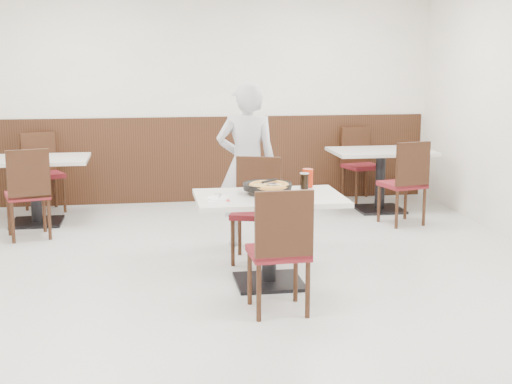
{
  "coord_description": "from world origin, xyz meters",
  "views": [
    {
      "loc": [
        -0.73,
        -5.64,
        1.88
      ],
      "look_at": [
        0.11,
        -0.3,
        0.84
      ],
      "focal_mm": 50.0,
      "sensor_mm": 36.0,
      "label": 1
    }
  ],
  "objects": [
    {
      "name": "red_cup",
      "position": [
        0.66,
        0.3,
        0.83
      ],
      "size": [
        0.09,
        0.09,
        0.16
      ],
      "primitive_type": "cylinder",
      "rotation": [
        0.0,
        0.0,
        -0.01
      ],
      "color": "#AE2007",
      "rests_on": "main_table"
    },
    {
      "name": "napkin",
      "position": [
        -0.18,
        -0.14,
        0.75
      ],
      "size": [
        0.17,
        0.17,
        0.0
      ],
      "primitive_type": "cube",
      "rotation": [
        0.0,
        0.0,
        0.13
      ],
      "color": "white",
      "rests_on": "main_table"
    },
    {
      "name": "pizza_server",
      "position": [
        0.3,
        -0.02,
        0.84
      ],
      "size": [
        0.09,
        0.1,
        0.0
      ],
      "primitive_type": "cube",
      "rotation": [
        0.0,
        0.0,
        0.16
      ],
      "color": "white",
      "rests_on": "pizza"
    },
    {
      "name": "wainscot_back",
      "position": [
        0.0,
        3.48,
        0.55
      ],
      "size": [
        5.9,
        0.03,
        1.1
      ],
      "primitive_type": "cube",
      "color": "black",
      "rests_on": "floor"
    },
    {
      "name": "bg_chair_left_far",
      "position": [
        -1.94,
        3.14,
        0.47
      ],
      "size": [
        0.55,
        0.55,
        0.95
      ],
      "primitive_type": null,
      "rotation": [
        0.0,
        0.0,
        3.55
      ],
      "color": "black",
      "rests_on": "floor"
    },
    {
      "name": "chair_near",
      "position": [
        0.22,
        -0.68,
        0.47
      ],
      "size": [
        0.43,
        0.43,
        0.95
      ],
      "primitive_type": null,
      "rotation": [
        0.0,
        0.0,
        0.03
      ],
      "color": "black",
      "rests_on": "floor"
    },
    {
      "name": "bg_table_right",
      "position": [
        2.1,
        2.57,
        0.38
      ],
      "size": [
        1.29,
        0.95,
        0.75
      ],
      "primitive_type": null,
      "rotation": [
        0.0,
        0.0,
        0.13
      ],
      "color": "beige",
      "rests_on": "floor"
    },
    {
      "name": "fork",
      "position": [
        -0.15,
        -0.07,
        0.77
      ],
      "size": [
        0.05,
        0.16,
        0.0
      ],
      "primitive_type": "cube",
      "rotation": [
        0.0,
        0.0,
        -0.22
      ],
      "color": "white",
      "rests_on": "side_plate"
    },
    {
      "name": "side_plate",
      "position": [
        -0.17,
        -0.13,
        0.76
      ],
      "size": [
        0.17,
        0.17,
        0.01
      ],
      "primitive_type": "cylinder",
      "rotation": [
        0.0,
        0.0,
        -0.01
      ],
      "color": "white",
      "rests_on": "napkin"
    },
    {
      "name": "bg_chair_right_near",
      "position": [
        2.11,
        1.86,
        0.47
      ],
      "size": [
        0.51,
        0.51,
        0.95
      ],
      "primitive_type": null,
      "rotation": [
        0.0,
        0.0,
        0.24
      ],
      "color": "black",
      "rests_on": "floor"
    },
    {
      "name": "floor",
      "position": [
        0.0,
        0.0,
        0.0
      ],
      "size": [
        7.0,
        7.0,
        0.0
      ],
      "primitive_type": "plane",
      "color": "#A8A8A3",
      "rests_on": "ground"
    },
    {
      "name": "bg_chair_right_far",
      "position": [
        2.06,
        3.2,
        0.47
      ],
      "size": [
        0.5,
        0.5,
        0.95
      ],
      "primitive_type": null,
      "rotation": [
        0.0,
        0.0,
        3.37
      ],
      "color": "black",
      "rests_on": "floor"
    },
    {
      "name": "chair_far",
      "position": [
        0.25,
        0.64,
        0.47
      ],
      "size": [
        0.53,
        0.53,
        0.95
      ],
      "primitive_type": null,
      "rotation": [
        0.0,
        0.0,
        2.83
      ],
      "color": "black",
      "rests_on": "floor"
    },
    {
      "name": "bg_table_left",
      "position": [
        -1.96,
        2.51,
        0.38
      ],
      "size": [
        1.2,
        0.81,
        0.75
      ],
      "primitive_type": null,
      "rotation": [
        0.0,
        0.0,
        -0.0
      ],
      "color": "beige",
      "rests_on": "floor"
    },
    {
      "name": "bg_chair_left_near",
      "position": [
        -1.95,
        1.87,
        0.47
      ],
      "size": [
        0.52,
        0.52,
        0.95
      ],
      "primitive_type": null,
      "rotation": [
        0.0,
        0.0,
        0.27
      ],
      "color": "black",
      "rests_on": "floor"
    },
    {
      "name": "trivet",
      "position": [
        0.31,
        0.0,
        0.77
      ],
      "size": [
        0.11,
        0.11,
        0.04
      ],
      "primitive_type": "cylinder",
      "rotation": [
        0.0,
        0.0,
        -0.01
      ],
      "color": "black",
      "rests_on": "main_table"
    },
    {
      "name": "pizza_pan",
      "position": [
        0.26,
        0.06,
        0.79
      ],
      "size": [
        0.4,
        0.4,
        0.01
      ],
      "primitive_type": "cylinder",
      "rotation": [
        0.0,
        0.0,
        -0.01
      ],
      "color": "black",
      "rests_on": "trivet"
    },
    {
      "name": "wall_back",
      "position": [
        0.0,
        3.5,
        1.4
      ],
      "size": [
        6.0,
        0.04,
        2.8
      ],
      "primitive_type": "cube",
      "color": "beige",
      "rests_on": "floor"
    },
    {
      "name": "cola_glass",
      "position": [
        0.61,
        0.22,
        0.81
      ],
      "size": [
        0.07,
        0.07,
        0.13
      ],
      "primitive_type": "cylinder",
      "rotation": [
        0.0,
        0.0,
        -0.01
      ],
      "color": "black",
      "rests_on": "main_table"
    },
    {
      "name": "diner_person",
      "position": [
        0.26,
        1.23,
        0.81
      ],
      "size": [
        0.62,
        0.43,
        1.63
      ],
      "primitive_type": "imported",
      "rotation": [
        0.0,
        0.0,
        3.07
      ],
      "color": "silver",
      "rests_on": "floor"
    },
    {
      "name": "wall_front",
      "position": [
        0.0,
        -3.5,
        1.4
      ],
      "size": [
        6.0,
        0.04,
        2.8
      ],
      "primitive_type": "cube",
      "color": "beige",
      "rests_on": "floor"
    },
    {
      "name": "pizza",
      "position": [
        0.27,
        0.01,
        0.81
      ],
      "size": [
        0.32,
        0.32,
        0.02
      ],
      "primitive_type": "cylinder",
      "rotation": [
        0.0,
        0.0,
        -0.01
      ],
      "color": "gold",
      "rests_on": "pizza_pan"
    },
    {
      "name": "main_table",
      "position": [
        0.26,
        -0.03,
        0.38
      ],
      "size": [
        1.21,
        0.82,
        0.75
      ],
      "primitive_type": null,
      "rotation": [
        0.0,
        0.0,
        -0.01
      ],
      "color": "beige",
      "rests_on": "floor"
    }
  ]
}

